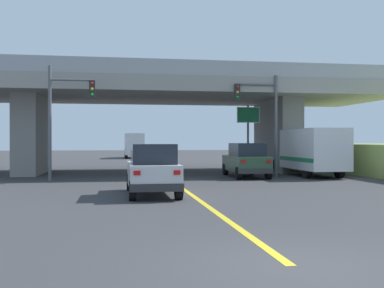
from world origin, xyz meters
name	(u,v)px	position (x,y,z in m)	size (l,w,h in m)	color
ground	(160,172)	(0.00, 24.53, 0.00)	(160.00, 160.00, 0.00)	#353538
overpass_bridge	(160,102)	(0.00, 24.53, 4.86)	(31.45, 10.65, 6.88)	gray
lane_divider_stripe	(190,194)	(0.00, 11.04, 0.00)	(0.20, 22.08, 0.01)	yellow
suv_lead	(152,169)	(-1.54, 10.86, 1.01)	(1.92, 4.61, 2.02)	silver
suv_crossing	(246,160)	(4.63, 19.20, 1.01)	(2.08, 4.83, 2.02)	#2D4C33
box_truck	(308,151)	(8.81, 19.86, 1.54)	(2.33, 7.40, 2.87)	navy
traffic_signal_nearside	(263,112)	(5.65, 19.13, 3.86)	(2.65, 0.36, 6.06)	#56595E
traffic_signal_farside	(64,109)	(-5.72, 18.29, 3.85)	(2.47, 0.36, 6.17)	#56595E
highway_sign	(248,123)	(5.81, 22.85, 3.37)	(1.57, 0.17, 4.59)	#56595E
semi_truck_distant	(134,145)	(-0.74, 52.28, 1.63)	(2.33, 7.09, 3.10)	silver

